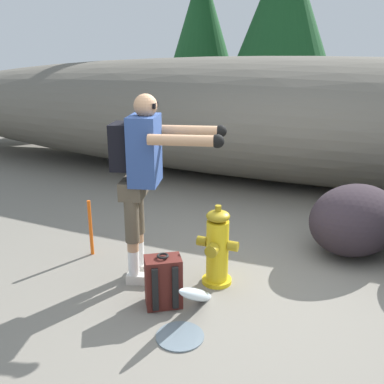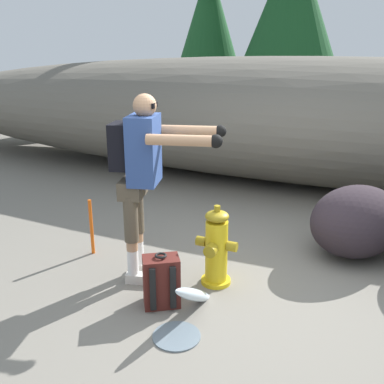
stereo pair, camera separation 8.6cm
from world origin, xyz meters
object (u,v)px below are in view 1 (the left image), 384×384
boulder_large (355,220)px  utility_worker (143,167)px  survey_stake (91,228)px  fire_hydrant (217,248)px  spare_backpack (163,282)px

boulder_large → utility_worker: bearing=-143.9°
survey_stake → fire_hydrant: bearing=-3.2°
fire_hydrant → survey_stake: size_ratio=1.27×
utility_worker → spare_backpack: 1.00m
boulder_large → survey_stake: size_ratio=1.75×
spare_backpack → survey_stake: (-1.11, 0.59, 0.08)m
spare_backpack → boulder_large: boulder_large is taller
utility_worker → spare_backpack: utility_worker is taller
utility_worker → survey_stake: 1.13m
fire_hydrant → boulder_large: bearing=44.9°
spare_backpack → survey_stake: survey_stake is taller
utility_worker → boulder_large: size_ratio=1.63×
spare_backpack → boulder_large: 2.19m
fire_hydrant → spare_backpack: size_ratio=1.62×
utility_worker → spare_backpack: bearing=-60.8°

